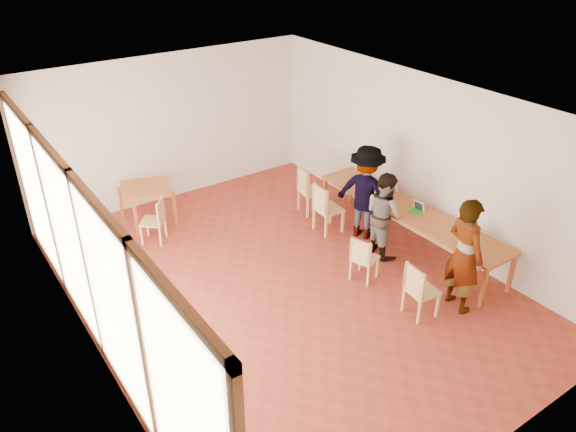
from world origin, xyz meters
The scene contains 25 objects.
ground centered at (0.00, 0.00, 0.00)m, with size 8.00×8.00×0.00m, color #9D3925.
wall_back centered at (0.00, 4.00, 1.50)m, with size 6.00×0.10×3.00m, color silver.
wall_front centered at (0.00, -4.00, 1.50)m, with size 6.00×0.10×3.00m, color silver.
wall_right centered at (3.00, 0.00, 1.50)m, with size 0.10×8.00×3.00m, color silver.
window_wall centered at (-2.96, 0.00, 1.50)m, with size 0.10×8.00×3.00m, color white.
ceiling centered at (0.00, 0.00, 3.02)m, with size 6.00×8.00×0.04m, color white.
communal_table centered at (2.50, -0.30, 0.70)m, with size 0.80×4.00×0.75m.
side_table centered at (-0.98, 3.20, 0.67)m, with size 0.90×0.90×0.75m.
chair_near centered at (1.18, -1.81, 0.55)m, with size 0.45×0.45×0.47m.
chair_mid centered at (1.12, -0.66, 0.50)m, with size 0.48×0.48×0.43m.
chair_far centered at (1.58, 0.95, 0.59)m, with size 0.47×0.47×0.52m.
chair_empty centered at (1.80, 1.77, 0.59)m, with size 0.51×0.51×0.51m.
chair_spare centered at (-1.11, 2.41, 0.53)m, with size 0.56×0.56×0.46m.
person_near centered at (1.89, -2.00, 0.92)m, with size 0.67×0.44×1.85m, color gray.
person_mid centered at (2.00, -0.19, 0.77)m, with size 0.75×0.58×1.54m, color gray.
person_far centered at (2.13, 0.44, 0.89)m, with size 1.15×0.66×1.78m, color gray.
laptop_near centered at (2.51, -1.67, 0.80)m, with size 0.20×0.23×0.18m.
laptop_mid centered at (2.56, -0.43, 0.80)m, with size 0.22×0.25×0.19m.
laptop_far centered at (2.51, 0.31, 0.80)m, with size 0.26×0.27×0.19m.
yellow_mug centered at (2.38, 0.75, 0.80)m, with size 0.12×0.12×0.09m, color orange.
green_bottle centered at (2.68, -1.54, 0.89)m, with size 0.07×0.07×0.28m, color #1C722E.
clear_glass centered at (2.83, 0.36, 0.80)m, with size 0.07×0.07×0.09m, color silver.
condiment_cup centered at (2.37, 0.25, 0.78)m, with size 0.08×0.08×0.06m, color white.
pink_phone centered at (2.64, 1.16, 0.76)m, with size 0.05×0.10×0.01m, color #C1347B.
black_pouch centered at (2.78, 0.61, 0.80)m, with size 0.16×0.26×0.09m, color black.
Camera 1 is at (-4.22, -6.23, 5.41)m, focal length 35.00 mm.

